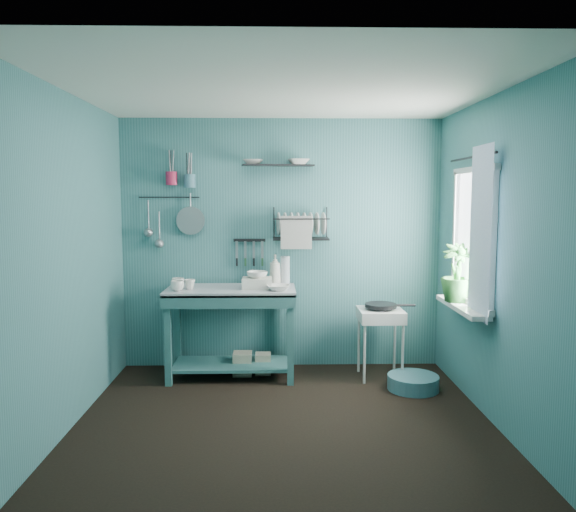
{
  "coord_description": "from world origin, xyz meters",
  "views": [
    {
      "loc": [
        -0.06,
        -4.14,
        1.73
      ],
      "look_at": [
        0.05,
        0.85,
        1.2
      ],
      "focal_mm": 35.0,
      "sensor_mm": 36.0,
      "label": 1
    }
  ],
  "objects_px": {
    "frying_pan": "(381,305)",
    "utensil_cup_magenta": "(171,178)",
    "potted_plant": "(458,273)",
    "floor_basin": "(413,382)",
    "water_bottle": "(285,270)",
    "wash_tub": "(257,283)",
    "dish_rack": "(301,224)",
    "mug_left": "(177,286)",
    "utensil_cup_teal": "(190,181)",
    "soap_bottle": "(275,270)",
    "storage_tin_small": "(263,363)",
    "colander": "(191,221)",
    "hotplate_stand": "(380,343)",
    "work_counter": "(231,332)",
    "storage_tin_large": "(242,364)",
    "mug_mid": "(190,284)",
    "mug_right": "(178,283)"
  },
  "relations": [
    {
      "from": "mug_right",
      "to": "colander",
      "type": "bearing_deg",
      "value": 75.51
    },
    {
      "from": "mug_left",
      "to": "floor_basin",
      "type": "relative_size",
      "value": 0.27
    },
    {
      "from": "wash_tub",
      "to": "utensil_cup_magenta",
      "type": "distance_m",
      "value": 1.34
    },
    {
      "from": "water_bottle",
      "to": "hotplate_stand",
      "type": "xyz_separation_m",
      "value": [
        0.9,
        -0.28,
        -0.67
      ]
    },
    {
      "from": "work_counter",
      "to": "soap_bottle",
      "type": "height_order",
      "value": "soap_bottle"
    },
    {
      "from": "mug_left",
      "to": "floor_basin",
      "type": "height_order",
      "value": "mug_left"
    },
    {
      "from": "dish_rack",
      "to": "utensil_cup_teal",
      "type": "xyz_separation_m",
      "value": [
        -1.09,
        0.05,
        0.42
      ]
    },
    {
      "from": "mug_mid",
      "to": "water_bottle",
      "type": "bearing_deg",
      "value": 17.28
    },
    {
      "from": "water_bottle",
      "to": "storage_tin_large",
      "type": "xyz_separation_m",
      "value": [
        -0.42,
        -0.17,
        -0.89
      ]
    },
    {
      "from": "dish_rack",
      "to": "utensil_cup_teal",
      "type": "bearing_deg",
      "value": -176.8
    },
    {
      "from": "potted_plant",
      "to": "mug_right",
      "type": "bearing_deg",
      "value": 167.51
    },
    {
      "from": "mug_left",
      "to": "water_bottle",
      "type": "distance_m",
      "value": 1.07
    },
    {
      "from": "hotplate_stand",
      "to": "wash_tub",
      "type": "bearing_deg",
      "value": 177.75
    },
    {
      "from": "colander",
      "to": "wash_tub",
      "type": "bearing_deg",
      "value": -26.52
    },
    {
      "from": "water_bottle",
      "to": "storage_tin_small",
      "type": "bearing_deg",
      "value": -147.53
    },
    {
      "from": "utensil_cup_magenta",
      "to": "dish_rack",
      "type": "bearing_deg",
      "value": -2.26
    },
    {
      "from": "frying_pan",
      "to": "wash_tub",
      "type": "bearing_deg",
      "value": 178.02
    },
    {
      "from": "dish_rack",
      "to": "work_counter",
      "type": "bearing_deg",
      "value": -155.07
    },
    {
      "from": "wash_tub",
      "to": "soap_bottle",
      "type": "height_order",
      "value": "soap_bottle"
    },
    {
      "from": "dish_rack",
      "to": "colander",
      "type": "bearing_deg",
      "value": -178.36
    },
    {
      "from": "storage_tin_small",
      "to": "floor_basin",
      "type": "xyz_separation_m",
      "value": [
        1.36,
        -0.49,
        -0.04
      ]
    },
    {
      "from": "work_counter",
      "to": "storage_tin_large",
      "type": "xyz_separation_m",
      "value": [
        0.1,
        0.05,
        -0.32
      ]
    },
    {
      "from": "wash_tub",
      "to": "frying_pan",
      "type": "height_order",
      "value": "wash_tub"
    },
    {
      "from": "mug_left",
      "to": "utensil_cup_magenta",
      "type": "height_order",
      "value": "utensil_cup_magenta"
    },
    {
      "from": "soap_bottle",
      "to": "storage_tin_small",
      "type": "distance_m",
      "value": 0.93
    },
    {
      "from": "dish_rack",
      "to": "storage_tin_small",
      "type": "bearing_deg",
      "value": -151.88
    },
    {
      "from": "wash_tub",
      "to": "dish_rack",
      "type": "height_order",
      "value": "dish_rack"
    },
    {
      "from": "utensil_cup_magenta",
      "to": "potted_plant",
      "type": "height_order",
      "value": "utensil_cup_magenta"
    },
    {
      "from": "soap_bottle",
      "to": "frying_pan",
      "type": "distance_m",
      "value": 1.08
    },
    {
      "from": "mug_mid",
      "to": "wash_tub",
      "type": "xyz_separation_m",
      "value": [
        0.63,
        0.04,
        0.0
      ]
    },
    {
      "from": "colander",
      "to": "potted_plant",
      "type": "xyz_separation_m",
      "value": [
        2.41,
        -0.86,
        -0.41
      ]
    },
    {
      "from": "floor_basin",
      "to": "water_bottle",
      "type": "bearing_deg",
      "value": 151.08
    },
    {
      "from": "hotplate_stand",
      "to": "floor_basin",
      "type": "relative_size",
      "value": 1.45
    },
    {
      "from": "mug_left",
      "to": "colander",
      "type": "height_order",
      "value": "colander"
    },
    {
      "from": "floor_basin",
      "to": "wash_tub",
      "type": "bearing_deg",
      "value": 164.53
    },
    {
      "from": "wash_tub",
      "to": "soap_bottle",
      "type": "relative_size",
      "value": 0.94
    },
    {
      "from": "frying_pan",
      "to": "utensil_cup_magenta",
      "type": "height_order",
      "value": "utensil_cup_magenta"
    },
    {
      "from": "utensil_cup_teal",
      "to": "colander",
      "type": "xyz_separation_m",
      "value": [
        -0.0,
        0.03,
        -0.39
      ]
    },
    {
      "from": "mug_mid",
      "to": "storage_tin_large",
      "type": "xyz_separation_m",
      "value": [
        0.48,
        0.11,
        -0.8
      ]
    },
    {
      "from": "wash_tub",
      "to": "utensil_cup_magenta",
      "type": "xyz_separation_m",
      "value": [
        -0.84,
        0.3,
        0.99
      ]
    },
    {
      "from": "utensil_cup_magenta",
      "to": "mug_left",
      "type": "bearing_deg",
      "value": -75.7
    },
    {
      "from": "floor_basin",
      "to": "mug_left",
      "type": "bearing_deg",
      "value": 173.33
    },
    {
      "from": "mug_right",
      "to": "wash_tub",
      "type": "bearing_deg",
      "value": -1.53
    },
    {
      "from": "utensil_cup_magenta",
      "to": "utensil_cup_teal",
      "type": "relative_size",
      "value": 1.0
    },
    {
      "from": "mug_left",
      "to": "potted_plant",
      "type": "xyz_separation_m",
      "value": [
        2.47,
        -0.39,
        0.17
      ]
    },
    {
      "from": "mug_mid",
      "to": "colander",
      "type": "xyz_separation_m",
      "value": [
        -0.04,
        0.37,
        0.58
      ]
    },
    {
      "from": "wash_tub",
      "to": "hotplate_stand",
      "type": "relative_size",
      "value": 0.42
    },
    {
      "from": "utensil_cup_magenta",
      "to": "colander",
      "type": "height_order",
      "value": "utensil_cup_magenta"
    },
    {
      "from": "wash_tub",
      "to": "colander",
      "type": "height_order",
      "value": "colander"
    },
    {
      "from": "water_bottle",
      "to": "storage_tin_small",
      "type": "xyz_separation_m",
      "value": [
        -0.22,
        -0.14,
        -0.9
      ]
    }
  ]
}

